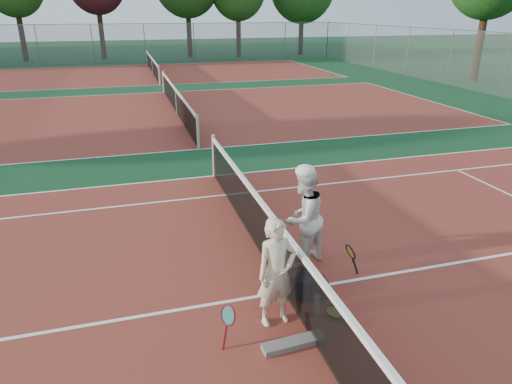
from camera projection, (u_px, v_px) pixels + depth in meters
ground at (285, 292)px, 7.01m from camera, size 130.00×130.00×0.00m
court_main at (285, 292)px, 7.01m from camera, size 23.77×10.97×0.01m
court_far_a at (177, 113)px, 19.05m from camera, size 23.77×10.97×0.01m
court_far_b at (153, 73)px, 31.09m from camera, size 23.77×10.97×0.01m
net_main at (285, 263)px, 6.82m from camera, size 0.10×10.98×1.02m
net_far_a at (176, 101)px, 18.86m from camera, size 0.10×10.98×1.02m
net_far_b at (152, 66)px, 30.90m from camera, size 0.10×10.98×1.02m
fence_back at (145, 43)px, 36.77m from camera, size 32.00×0.06×3.00m
player_a at (277, 273)px, 6.08m from camera, size 0.62×0.46×1.56m
player_b at (303, 218)px, 7.50m from camera, size 1.04×0.98×1.71m
racket_red at (228, 326)px, 5.80m from camera, size 0.30×0.32×0.59m
racket_black_held at (350, 260)px, 7.34m from camera, size 0.28×0.30×0.57m
racket_spare at (334, 313)px, 6.44m from camera, size 0.50×0.66×0.10m
sports_bag_navy at (306, 285)px, 6.90m from camera, size 0.49×0.46×0.32m
sports_bag_purple at (315, 288)px, 6.85m from camera, size 0.38×0.28×0.29m
net_cover_canvas at (294, 343)px, 5.87m from camera, size 0.86×0.26×0.09m
water_bottle at (317, 305)px, 6.45m from camera, size 0.09×0.09×0.30m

